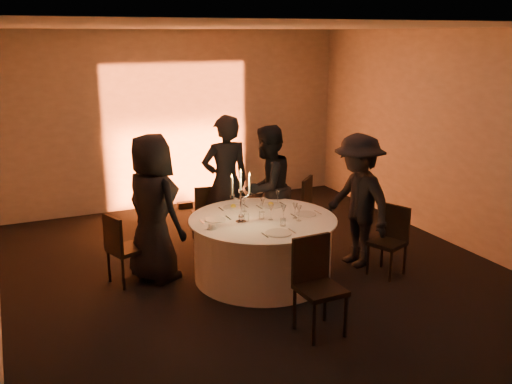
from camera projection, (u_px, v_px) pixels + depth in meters
name	position (u px, v px, depth m)	size (l,w,h in m)	color
floor	(263.00, 277.00, 7.11)	(7.00, 7.00, 0.00)	black
ceiling	(263.00, 27.00, 6.30)	(7.00, 7.00, 0.00)	white
wall_back	(177.00, 120.00, 9.78)	(7.00, 7.00, 0.00)	#9D9A92
wall_front	(495.00, 266.00, 3.64)	(7.00, 7.00, 0.00)	#9D9A92
wall_right	(459.00, 140.00, 7.90)	(7.00, 7.00, 0.00)	#9D9A92
uplighter_fixture	(185.00, 205.00, 9.90)	(0.25, 0.12, 0.10)	black
banquet_table	(263.00, 248.00, 7.01)	(1.80, 1.80, 0.77)	black
chair_left	(121.00, 245.00, 6.79)	(0.49, 0.49, 0.88)	black
chair_back_left	(207.00, 211.00, 8.12)	(0.43, 0.43, 0.87)	black
chair_back_right	(300.00, 205.00, 8.25)	(0.59, 0.59, 0.95)	black
chair_right	(391.00, 237.00, 7.11)	(0.49, 0.49, 0.87)	black
chair_front	(316.00, 279.00, 5.71)	(0.45, 0.45, 0.98)	black
guest_left	(153.00, 208.00, 6.84)	(0.89, 0.58, 1.81)	black
guest_back_left	(226.00, 182.00, 7.89)	(0.69, 0.45, 1.88)	black
guest_back_right	(267.00, 188.00, 7.88)	(0.85, 0.66, 1.74)	black
guest_right	(358.00, 201.00, 7.29)	(1.12, 0.64, 1.73)	black
plate_left	(215.00, 220.00, 6.83)	(0.36, 0.25, 0.01)	white
plate_back_left	(233.00, 207.00, 7.31)	(0.36, 0.26, 0.08)	white
plate_back_right	(271.00, 205.00, 7.40)	(0.36, 0.29, 0.08)	white
plate_right	(306.00, 214.00, 7.04)	(0.36, 0.25, 0.01)	white
plate_front	(278.00, 233.00, 6.37)	(0.36, 0.29, 0.01)	white
coffee_cup	(212.00, 226.00, 6.52)	(0.11, 0.11, 0.07)	white
candelabra	(241.00, 204.00, 6.68)	(0.28, 0.13, 0.66)	silver
wine_glass_a	(244.00, 201.00, 7.13)	(0.07, 0.07, 0.19)	white
wine_glass_b	(299.00, 210.00, 6.77)	(0.07, 0.07, 0.19)	white
wine_glass_c	(278.00, 195.00, 7.41)	(0.07, 0.07, 0.19)	white
wine_glass_d	(284.00, 209.00, 6.79)	(0.07, 0.07, 0.19)	white
wine_glass_e	(271.00, 209.00, 6.81)	(0.07, 0.07, 0.19)	white
wine_glass_f	(295.00, 207.00, 6.87)	(0.07, 0.07, 0.19)	white
wine_glass_g	(263.00, 202.00, 7.09)	(0.07, 0.07, 0.19)	white
tumbler_a	(262.00, 215.00, 6.87)	(0.07, 0.07, 0.09)	white
tumbler_b	(283.00, 222.00, 6.62)	(0.07, 0.07, 0.09)	white
tumbler_c	(246.00, 218.00, 6.78)	(0.07, 0.07, 0.09)	white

